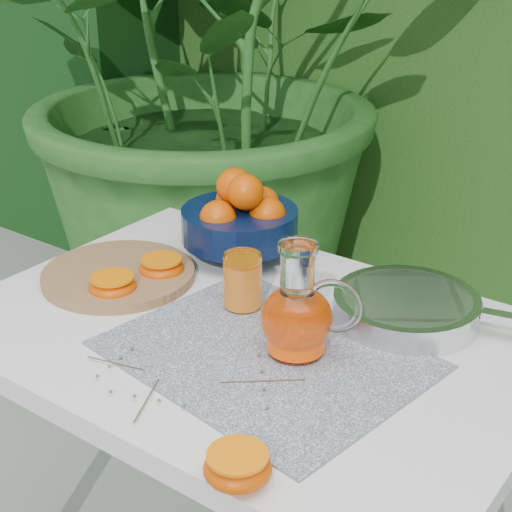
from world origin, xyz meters
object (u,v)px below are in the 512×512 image
Objects in this scene: white_table at (249,368)px; cutting_board at (118,275)px; juice_pitcher at (298,316)px; fruit_bowl at (241,217)px; saute_pan at (408,307)px.

cutting_board reaches higher than white_table.
juice_pitcher reaches higher than cutting_board.
fruit_bowl reaches higher than white_table.
saute_pan is at bearing 41.84° from white_table.
fruit_bowl is (0.13, 0.23, 0.08)m from cutting_board.
white_table is at bearing -138.16° from saute_pan.
white_table is 0.19m from juice_pitcher.
juice_pitcher is 0.23m from saute_pan.
white_table is at bearing 169.34° from juice_pitcher.
fruit_bowl is at bearing 60.94° from cutting_board.
fruit_bowl is at bearing 140.62° from juice_pitcher.
juice_pitcher is 0.41× the size of saute_pan.
white_table is 2.13× the size of saute_pan.
juice_pitcher is at bearing -114.56° from saute_pan.
fruit_bowl is at bearing 173.96° from saute_pan.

